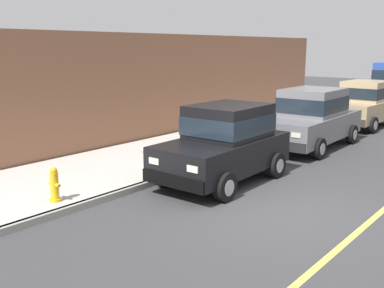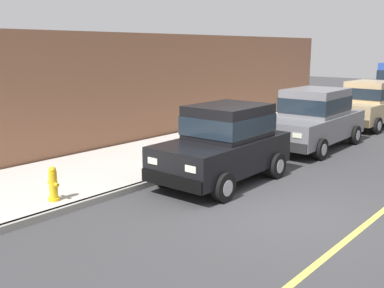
{
  "view_description": "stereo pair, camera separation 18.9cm",
  "coord_description": "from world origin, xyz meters",
  "px_view_note": "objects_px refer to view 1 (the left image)",
  "views": [
    {
      "loc": [
        4.13,
        -7.71,
        3.24
      ],
      "look_at": [
        -2.95,
        0.81,
        0.85
      ],
      "focal_mm": 42.09,
      "sensor_mm": 36.0,
      "label": 1
    },
    {
      "loc": [
        4.27,
        -7.58,
        3.24
      ],
      "look_at": [
        -2.95,
        0.81,
        0.85
      ],
      "focal_mm": 42.09,
      "sensor_mm": 36.0,
      "label": 2
    }
  ],
  "objects_px": {
    "fire_hydrant": "(54,185)",
    "dog_white": "(149,153)",
    "car_tan_hatchback": "(364,103)",
    "car_grey_sedan": "(311,118)",
    "car_black_hatchback": "(225,142)"
  },
  "relations": [
    {
      "from": "car_tan_hatchback",
      "to": "fire_hydrant",
      "type": "distance_m",
      "value": 13.82
    },
    {
      "from": "car_black_hatchback",
      "to": "fire_hydrant",
      "type": "distance_m",
      "value": 4.11
    },
    {
      "from": "car_black_hatchback",
      "to": "dog_white",
      "type": "bearing_deg",
      "value": -170.14
    },
    {
      "from": "car_black_hatchback",
      "to": "car_grey_sedan",
      "type": "xyz_separation_m",
      "value": [
        -0.08,
        4.96,
        0.01
      ]
    },
    {
      "from": "fire_hydrant",
      "to": "car_black_hatchback",
      "type": "bearing_deg",
      "value": 67.39
    },
    {
      "from": "car_black_hatchback",
      "to": "fire_hydrant",
      "type": "xyz_separation_m",
      "value": [
        -1.57,
        -3.76,
        -0.5
      ]
    },
    {
      "from": "dog_white",
      "to": "fire_hydrant",
      "type": "distance_m",
      "value": 3.44
    },
    {
      "from": "car_grey_sedan",
      "to": "car_tan_hatchback",
      "type": "xyz_separation_m",
      "value": [
        -0.03,
        5.01,
        -0.01
      ]
    },
    {
      "from": "car_grey_sedan",
      "to": "dog_white",
      "type": "distance_m",
      "value": 5.79
    },
    {
      "from": "dog_white",
      "to": "car_grey_sedan",
      "type": "bearing_deg",
      "value": 68.13
    },
    {
      "from": "car_tan_hatchback",
      "to": "dog_white",
      "type": "bearing_deg",
      "value": -101.56
    },
    {
      "from": "car_black_hatchback",
      "to": "fire_hydrant",
      "type": "relative_size",
      "value": 5.3
    },
    {
      "from": "car_black_hatchback",
      "to": "car_tan_hatchback",
      "type": "relative_size",
      "value": 1.0
    },
    {
      "from": "car_tan_hatchback",
      "to": "fire_hydrant",
      "type": "bearing_deg",
      "value": -96.06
    },
    {
      "from": "fire_hydrant",
      "to": "dog_white",
      "type": "bearing_deg",
      "value": 101.06
    }
  ]
}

